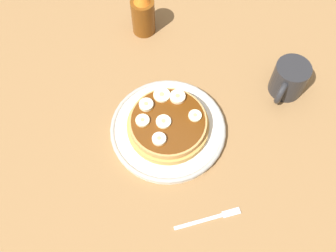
{
  "coord_description": "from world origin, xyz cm",
  "views": [
    {
      "loc": [
        31.92,
        19.8,
        72.23
      ],
      "look_at": [
        0.0,
        0.0,
        2.3
      ],
      "focal_mm": 41.34,
      "sensor_mm": 36.0,
      "label": 1
    }
  ],
  "objects_px": {
    "banana_slice_3": "(146,105)",
    "banana_slice_4": "(159,139)",
    "banana_slice_5": "(162,95)",
    "fork": "(212,218)",
    "pancake_stack": "(166,124)",
    "banana_slice_0": "(164,122)",
    "syrup_bottle": "(143,13)",
    "plate": "(168,129)",
    "banana_slice_1": "(195,116)",
    "banana_slice_6": "(178,97)",
    "banana_slice_2": "(143,121)",
    "coffee_mug": "(289,79)"
  },
  "relations": [
    {
      "from": "banana_slice_6",
      "to": "pancake_stack",
      "type": "bearing_deg",
      "value": 7.6
    },
    {
      "from": "plate",
      "to": "banana_slice_2",
      "type": "xyz_separation_m",
      "value": [
        0.03,
        -0.04,
        0.04
      ]
    },
    {
      "from": "pancake_stack",
      "to": "fork",
      "type": "relative_size",
      "value": 1.65
    },
    {
      "from": "banana_slice_1",
      "to": "banana_slice_5",
      "type": "relative_size",
      "value": 0.76
    },
    {
      "from": "pancake_stack",
      "to": "fork",
      "type": "bearing_deg",
      "value": 56.85
    },
    {
      "from": "banana_slice_5",
      "to": "banana_slice_6",
      "type": "relative_size",
      "value": 1.08
    },
    {
      "from": "syrup_bottle",
      "to": "banana_slice_0",
      "type": "bearing_deg",
      "value": 41.63
    },
    {
      "from": "banana_slice_3",
      "to": "fork",
      "type": "relative_size",
      "value": 0.29
    },
    {
      "from": "banana_slice_0",
      "to": "coffee_mug",
      "type": "distance_m",
      "value": 0.29
    },
    {
      "from": "banana_slice_0",
      "to": "banana_slice_1",
      "type": "relative_size",
      "value": 1.14
    },
    {
      "from": "pancake_stack",
      "to": "banana_slice_2",
      "type": "relative_size",
      "value": 6.04
    },
    {
      "from": "banana_slice_5",
      "to": "fork",
      "type": "bearing_deg",
      "value": 53.13
    },
    {
      "from": "plate",
      "to": "banana_slice_4",
      "type": "distance_m",
      "value": 0.06
    },
    {
      "from": "banana_slice_1",
      "to": "banana_slice_2",
      "type": "height_order",
      "value": "banana_slice_2"
    },
    {
      "from": "banana_slice_3",
      "to": "banana_slice_5",
      "type": "height_order",
      "value": "banana_slice_3"
    },
    {
      "from": "banana_slice_1",
      "to": "banana_slice_2",
      "type": "relative_size",
      "value": 0.95
    },
    {
      "from": "banana_slice_0",
      "to": "banana_slice_1",
      "type": "distance_m",
      "value": 0.06
    },
    {
      "from": "banana_slice_5",
      "to": "fork",
      "type": "relative_size",
      "value": 0.34
    },
    {
      "from": "plate",
      "to": "banana_slice_1",
      "type": "relative_size",
      "value": 9.08
    },
    {
      "from": "banana_slice_4",
      "to": "coffee_mug",
      "type": "bearing_deg",
      "value": 150.0
    },
    {
      "from": "banana_slice_1",
      "to": "syrup_bottle",
      "type": "distance_m",
      "value": 0.29
    },
    {
      "from": "syrup_bottle",
      "to": "banana_slice_5",
      "type": "bearing_deg",
      "value": 43.38
    },
    {
      "from": "banana_slice_1",
      "to": "coffee_mug",
      "type": "xyz_separation_m",
      "value": [
        -0.19,
        0.12,
        -0.01
      ]
    },
    {
      "from": "banana_slice_3",
      "to": "banana_slice_4",
      "type": "height_order",
      "value": "same"
    },
    {
      "from": "pancake_stack",
      "to": "banana_slice_2",
      "type": "bearing_deg",
      "value": -55.22
    },
    {
      "from": "fork",
      "to": "plate",
      "type": "bearing_deg",
      "value": -124.25
    },
    {
      "from": "banana_slice_3",
      "to": "banana_slice_1",
      "type": "bearing_deg",
      "value": 107.61
    },
    {
      "from": "plate",
      "to": "banana_slice_5",
      "type": "distance_m",
      "value": 0.07
    },
    {
      "from": "coffee_mug",
      "to": "banana_slice_1",
      "type": "bearing_deg",
      "value": -33.21
    },
    {
      "from": "banana_slice_0",
      "to": "syrup_bottle",
      "type": "relative_size",
      "value": 0.24
    },
    {
      "from": "banana_slice_4",
      "to": "syrup_bottle",
      "type": "distance_m",
      "value": 0.33
    },
    {
      "from": "banana_slice_4",
      "to": "banana_slice_6",
      "type": "relative_size",
      "value": 0.85
    },
    {
      "from": "banana_slice_3",
      "to": "banana_slice_6",
      "type": "height_order",
      "value": "same"
    },
    {
      "from": "banana_slice_6",
      "to": "fork",
      "type": "xyz_separation_m",
      "value": [
        0.17,
        0.18,
        -0.05
      ]
    },
    {
      "from": "banana_slice_1",
      "to": "banana_slice_5",
      "type": "bearing_deg",
      "value": -94.59
    },
    {
      "from": "banana_slice_2",
      "to": "fork",
      "type": "relative_size",
      "value": 0.27
    },
    {
      "from": "banana_slice_6",
      "to": "syrup_bottle",
      "type": "distance_m",
      "value": 0.24
    },
    {
      "from": "plate",
      "to": "banana_slice_1",
      "type": "distance_m",
      "value": 0.07
    },
    {
      "from": "coffee_mug",
      "to": "fork",
      "type": "bearing_deg",
      "value": 0.34
    },
    {
      "from": "banana_slice_4",
      "to": "banana_slice_2",
      "type": "bearing_deg",
      "value": -109.21
    },
    {
      "from": "banana_slice_1",
      "to": "banana_slice_3",
      "type": "bearing_deg",
      "value": -72.39
    },
    {
      "from": "syrup_bottle",
      "to": "banana_slice_2",
      "type": "bearing_deg",
      "value": 33.34
    },
    {
      "from": "fork",
      "to": "banana_slice_3",
      "type": "bearing_deg",
      "value": -118.15
    },
    {
      "from": "fork",
      "to": "syrup_bottle",
      "type": "xyz_separation_m",
      "value": [
        -0.32,
        -0.36,
        0.05
      ]
    },
    {
      "from": "pancake_stack",
      "to": "banana_slice_0",
      "type": "bearing_deg",
      "value": -12.74
    },
    {
      "from": "banana_slice_5",
      "to": "coffee_mug",
      "type": "relative_size",
      "value": 0.33
    },
    {
      "from": "plate",
      "to": "banana_slice_0",
      "type": "bearing_deg",
      "value": -29.78
    },
    {
      "from": "banana_slice_4",
      "to": "banana_slice_1",
      "type": "bearing_deg",
      "value": 158.18
    },
    {
      "from": "plate",
      "to": "banana_slice_4",
      "type": "xyz_separation_m",
      "value": [
        0.05,
        0.01,
        0.04
      ]
    },
    {
      "from": "banana_slice_6",
      "to": "fork",
      "type": "distance_m",
      "value": 0.25
    }
  ]
}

